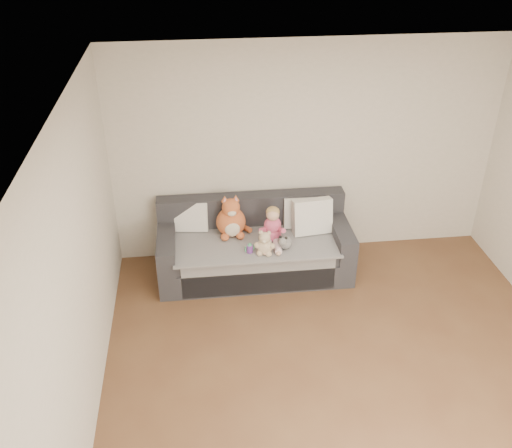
{
  "coord_description": "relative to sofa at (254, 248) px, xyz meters",
  "views": [
    {
      "loc": [
        -1.28,
        -3.47,
        3.95
      ],
      "look_at": [
        -0.66,
        1.87,
        0.75
      ],
      "focal_mm": 40.0,
      "sensor_mm": 36.0,
      "label": 1
    }
  ],
  "objects": [
    {
      "name": "room_shell",
      "position": [
        0.66,
        -1.64,
        0.99
      ],
      "size": [
        5.0,
        5.0,
        5.0
      ],
      "color": "brown",
      "rests_on": "ground"
    },
    {
      "name": "sofa",
      "position": [
        0.0,
        0.0,
        0.0
      ],
      "size": [
        2.2,
        0.94,
        0.85
      ],
      "color": "#242428",
      "rests_on": "ground"
    },
    {
      "name": "cushion_left",
      "position": [
        -0.71,
        0.24,
        0.34
      ],
      "size": [
        0.4,
        0.22,
        0.36
      ],
      "rotation": [
        0.0,
        0.0,
        -0.12
      ],
      "color": "silver",
      "rests_on": "sofa"
    },
    {
      "name": "cushion_right_back",
      "position": [
        0.57,
        0.17,
        0.34
      ],
      "size": [
        0.41,
        0.21,
        0.37
      ],
      "rotation": [
        0.0,
        0.0,
        -0.08
      ],
      "color": "silver",
      "rests_on": "sofa"
    },
    {
      "name": "cushion_right_front",
      "position": [
        0.67,
        0.02,
        0.37
      ],
      "size": [
        0.47,
        0.25,
        0.43
      ],
      "rotation": [
        0.0,
        0.0,
        0.11
      ],
      "color": "silver",
      "rests_on": "sofa"
    },
    {
      "name": "toddler",
      "position": [
        0.19,
        -0.14,
        0.34
      ],
      "size": [
        0.3,
        0.44,
        0.43
      ],
      "rotation": [
        0.0,
        0.0,
        -0.16
      ],
      "color": "#C2446D",
      "rests_on": "sofa"
    },
    {
      "name": "plush_cat",
      "position": [
        -0.25,
        0.08,
        0.35
      ],
      "size": [
        0.42,
        0.36,
        0.52
      ],
      "rotation": [
        0.0,
        0.0,
        0.05
      ],
      "color": "#C9572C",
      "rests_on": "sofa"
    },
    {
      "name": "teddy_bear",
      "position": [
        0.07,
        -0.37,
        0.28
      ],
      "size": [
        0.23,
        0.18,
        0.29
      ],
      "rotation": [
        0.0,
        0.0,
        -0.24
      ],
      "color": "tan",
      "rests_on": "sofa"
    },
    {
      "name": "plush_cow",
      "position": [
        0.3,
        -0.28,
        0.24
      ],
      "size": [
        0.16,
        0.24,
        0.19
      ],
      "rotation": [
        0.0,
        0.0,
        -0.36
      ],
      "color": "white",
      "rests_on": "sofa"
    },
    {
      "name": "sippy_cup",
      "position": [
        -0.09,
        -0.33,
        0.23
      ],
      "size": [
        0.11,
        0.08,
        0.12
      ],
      "rotation": [
        0.0,
        0.0,
        0.23
      ],
      "color": "#75399C",
      "rests_on": "sofa"
    }
  ]
}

